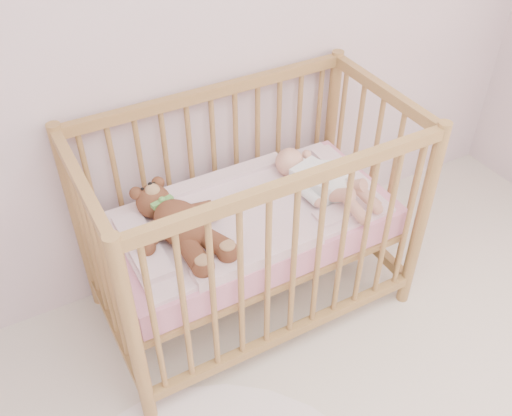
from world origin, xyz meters
TOP-DOWN VIEW (x-y plane):
  - wall_back at (0.00, 2.00)m, footprint 4.00×0.02m
  - crib at (0.16, 1.60)m, footprint 1.36×0.76m
  - mattress at (0.16, 1.60)m, footprint 1.22×0.62m
  - blanket at (0.16, 1.60)m, footprint 1.10×0.58m
  - baby at (0.49, 1.58)m, footprint 0.43×0.63m
  - teddy_bear at (-0.16, 1.58)m, footprint 0.51×0.64m

SIDE VIEW (x-z plane):
  - mattress at x=0.16m, z-range 0.42..0.55m
  - crib at x=0.16m, z-range 0.00..1.00m
  - blanket at x=0.16m, z-range 0.53..0.59m
  - baby at x=0.49m, z-range 0.57..0.70m
  - teddy_bear at x=-0.16m, z-range 0.57..0.72m
  - wall_back at x=0.00m, z-range 0.00..2.70m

